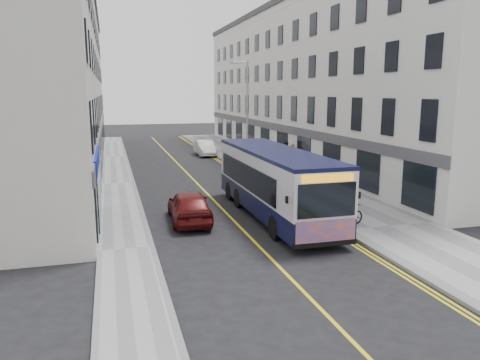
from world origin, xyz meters
TOP-DOWN VIEW (x-y plane):
  - ground at (0.00, 0.00)m, footprint 140.00×140.00m
  - pavement_east at (6.25, 12.00)m, footprint 4.50×64.00m
  - pavement_west at (-5.00, 12.00)m, footprint 2.00×64.00m
  - kerb_east at (4.00, 12.00)m, footprint 0.18×64.00m
  - kerb_west at (-4.00, 12.00)m, footprint 0.18×64.00m
  - road_centre_line at (0.00, 12.00)m, footprint 0.12×64.00m
  - road_dbl_yellow_inner at (3.55, 12.00)m, footprint 0.10×64.00m
  - road_dbl_yellow_outer at (3.75, 12.00)m, footprint 0.10×64.00m
  - terrace_east at (11.50, 21.00)m, footprint 6.00×46.00m
  - terrace_west at (-9.00, 21.00)m, footprint 6.00×46.00m
  - streetlamp at (4.17, 14.00)m, footprint 1.32×0.18m
  - city_bus at (2.02, 1.96)m, footprint 2.58×11.07m
  - bicycle at (4.40, -0.74)m, footprint 1.92×1.07m
  - pedestrian_near at (7.53, 13.33)m, footprint 0.86×0.72m
  - pedestrian_far at (7.92, 15.55)m, footprint 1.12×0.98m
  - car_white at (3.20, 24.40)m, footprint 1.54×4.30m
  - car_maroon at (-2.00, 2.18)m, footprint 1.97×4.46m

SIDE VIEW (x-z plane):
  - ground at x=0.00m, z-range 0.00..0.00m
  - road_centre_line at x=0.00m, z-range 0.00..0.01m
  - road_dbl_yellow_inner at x=3.55m, z-range 0.00..0.01m
  - road_dbl_yellow_outer at x=3.75m, z-range 0.00..0.01m
  - pavement_east at x=6.25m, z-range 0.00..0.12m
  - pavement_west at x=-5.00m, z-range 0.00..0.12m
  - kerb_east at x=4.00m, z-range 0.00..0.13m
  - kerb_west at x=-4.00m, z-range 0.00..0.13m
  - bicycle at x=4.40m, z-range 0.12..1.07m
  - car_white at x=3.20m, z-range 0.00..1.41m
  - car_maroon at x=-2.00m, z-range 0.00..1.49m
  - pedestrian_far at x=7.92m, z-range 0.12..2.09m
  - pedestrian_near at x=7.53m, z-range 0.12..2.13m
  - city_bus at x=2.02m, z-range 0.15..3.37m
  - streetlamp at x=4.17m, z-range 0.38..8.38m
  - terrace_east at x=11.50m, z-range 0.00..13.00m
  - terrace_west at x=-9.00m, z-range 0.00..13.00m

